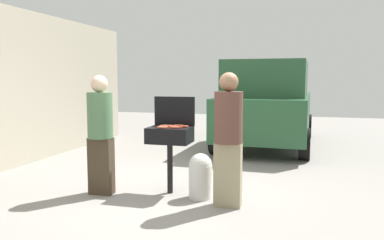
{
  "coord_description": "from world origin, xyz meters",
  "views": [
    {
      "loc": [
        1.68,
        -5.12,
        1.64
      ],
      "look_at": [
        0.13,
        0.55,
        1.0
      ],
      "focal_mm": 36.61,
      "sensor_mm": 36.0,
      "label": 1
    }
  ],
  "objects_px": {
    "hot_dog_3": "(167,125)",
    "hot_dog_1": "(173,126)",
    "hot_dog_4": "(179,126)",
    "hot_dog_14": "(164,126)",
    "hot_dog_13": "(175,128)",
    "parked_minivan": "(268,103)",
    "hot_dog_8": "(174,127)",
    "hot_dog_10": "(184,126)",
    "hot_dog_2": "(164,127)",
    "person_left": "(100,130)",
    "propane_tank": "(200,175)",
    "hot_dog_7": "(183,126)",
    "hot_dog_6": "(162,128)",
    "bbq_grill": "(170,137)",
    "person_right": "(228,135)",
    "hot_dog_11": "(178,125)",
    "hot_dog_12": "(175,126)",
    "hot_dog_5": "(163,127)",
    "hot_dog_0": "(177,127)",
    "hot_dog_9": "(165,126)"
  },
  "relations": [
    {
      "from": "hot_dog_3",
      "to": "hot_dog_5",
      "type": "bearing_deg",
      "value": -90.96
    },
    {
      "from": "hot_dog_3",
      "to": "parked_minivan",
      "type": "xyz_separation_m",
      "value": [
        1.08,
        4.28,
        0.07
      ]
    },
    {
      "from": "hot_dog_6",
      "to": "hot_dog_7",
      "type": "relative_size",
      "value": 1.0
    },
    {
      "from": "hot_dog_0",
      "to": "parked_minivan",
      "type": "height_order",
      "value": "parked_minivan"
    },
    {
      "from": "hot_dog_2",
      "to": "person_left",
      "type": "height_order",
      "value": "person_left"
    },
    {
      "from": "hot_dog_0",
      "to": "hot_dog_8",
      "type": "height_order",
      "value": "same"
    },
    {
      "from": "hot_dog_4",
      "to": "hot_dog_7",
      "type": "distance_m",
      "value": 0.09
    },
    {
      "from": "parked_minivan",
      "to": "hot_dog_11",
      "type": "bearing_deg",
      "value": 79.56
    },
    {
      "from": "hot_dog_6",
      "to": "person_left",
      "type": "height_order",
      "value": "person_left"
    },
    {
      "from": "hot_dog_8",
      "to": "hot_dog_10",
      "type": "bearing_deg",
      "value": 35.15
    },
    {
      "from": "hot_dog_4",
      "to": "hot_dog_7",
      "type": "relative_size",
      "value": 1.0
    },
    {
      "from": "hot_dog_7",
      "to": "hot_dog_0",
      "type": "bearing_deg",
      "value": -113.7
    },
    {
      "from": "hot_dog_2",
      "to": "person_right",
      "type": "xyz_separation_m",
      "value": [
        0.94,
        -0.23,
        -0.03
      ]
    },
    {
      "from": "hot_dog_8",
      "to": "person_right",
      "type": "height_order",
      "value": "person_right"
    },
    {
      "from": "hot_dog_6",
      "to": "propane_tank",
      "type": "bearing_deg",
      "value": 4.15
    },
    {
      "from": "hot_dog_0",
      "to": "bbq_grill",
      "type": "bearing_deg",
      "value": 152.73
    },
    {
      "from": "hot_dog_11",
      "to": "person_right",
      "type": "xyz_separation_m",
      "value": [
        0.81,
        -0.48,
        -0.03
      ]
    },
    {
      "from": "bbq_grill",
      "to": "propane_tank",
      "type": "distance_m",
      "value": 0.68
    },
    {
      "from": "hot_dog_12",
      "to": "person_right",
      "type": "distance_m",
      "value": 0.94
    },
    {
      "from": "hot_dog_2",
      "to": "hot_dog_10",
      "type": "xyz_separation_m",
      "value": [
        0.23,
        0.19,
        0.0
      ]
    },
    {
      "from": "hot_dog_9",
      "to": "hot_dog_13",
      "type": "relative_size",
      "value": 1.0
    },
    {
      "from": "hot_dog_5",
      "to": "hot_dog_14",
      "type": "xyz_separation_m",
      "value": [
        -0.01,
        0.04,
        0.0
      ]
    },
    {
      "from": "hot_dog_4",
      "to": "hot_dog_14",
      "type": "bearing_deg",
      "value": -144.43
    },
    {
      "from": "hot_dog_10",
      "to": "hot_dog_12",
      "type": "xyz_separation_m",
      "value": [
        -0.13,
        0.0,
        0.0
      ]
    },
    {
      "from": "hot_dog_1",
      "to": "hot_dog_12",
      "type": "bearing_deg",
      "value": 68.61
    },
    {
      "from": "bbq_grill",
      "to": "hot_dog_11",
      "type": "relative_size",
      "value": 7.27
    },
    {
      "from": "bbq_grill",
      "to": "person_right",
      "type": "xyz_separation_m",
      "value": [
        0.89,
        -0.35,
        0.12
      ]
    },
    {
      "from": "hot_dog_13",
      "to": "parked_minivan",
      "type": "bearing_deg",
      "value": 78.53
    },
    {
      "from": "propane_tank",
      "to": "hot_dog_4",
      "type": "bearing_deg",
      "value": 149.26
    },
    {
      "from": "person_right",
      "to": "hot_dog_1",
      "type": "bearing_deg",
      "value": -9.87
    },
    {
      "from": "hot_dog_7",
      "to": "propane_tank",
      "type": "bearing_deg",
      "value": -27.35
    },
    {
      "from": "person_left",
      "to": "hot_dog_12",
      "type": "bearing_deg",
      "value": 7.42
    },
    {
      "from": "hot_dog_4",
      "to": "hot_dog_12",
      "type": "relative_size",
      "value": 1.0
    },
    {
      "from": "hot_dog_11",
      "to": "person_right",
      "type": "height_order",
      "value": "person_right"
    },
    {
      "from": "hot_dog_14",
      "to": "parked_minivan",
      "type": "distance_m",
      "value": 4.54
    },
    {
      "from": "propane_tank",
      "to": "hot_dog_7",
      "type": "bearing_deg",
      "value": 152.65
    },
    {
      "from": "hot_dog_0",
      "to": "hot_dog_11",
      "type": "bearing_deg",
      "value": 103.08
    },
    {
      "from": "hot_dog_11",
      "to": "hot_dog_14",
      "type": "distance_m",
      "value": 0.23
    },
    {
      "from": "hot_dog_7",
      "to": "hot_dog_14",
      "type": "distance_m",
      "value": 0.27
    },
    {
      "from": "hot_dog_12",
      "to": "person_left",
      "type": "bearing_deg",
      "value": -159.49
    },
    {
      "from": "hot_dog_2",
      "to": "hot_dog_14",
      "type": "bearing_deg",
      "value": 110.68
    },
    {
      "from": "hot_dog_1",
      "to": "hot_dog_3",
      "type": "distance_m",
      "value": 0.12
    },
    {
      "from": "hot_dog_0",
      "to": "hot_dog_4",
      "type": "distance_m",
      "value": 0.17
    },
    {
      "from": "hot_dog_11",
      "to": "hot_dog_3",
      "type": "bearing_deg",
      "value": -162.15
    },
    {
      "from": "hot_dog_1",
      "to": "hot_dog_9",
      "type": "height_order",
      "value": "same"
    },
    {
      "from": "hot_dog_2",
      "to": "hot_dog_12",
      "type": "bearing_deg",
      "value": 60.72
    },
    {
      "from": "person_left",
      "to": "propane_tank",
      "type": "bearing_deg",
      "value": -5.74
    },
    {
      "from": "hot_dog_3",
      "to": "hot_dog_1",
      "type": "bearing_deg",
      "value": -25.95
    },
    {
      "from": "hot_dog_8",
      "to": "hot_dog_10",
      "type": "relative_size",
      "value": 1.0
    },
    {
      "from": "hot_dog_11",
      "to": "hot_dog_8",
      "type": "bearing_deg",
      "value": -98.72
    }
  ]
}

